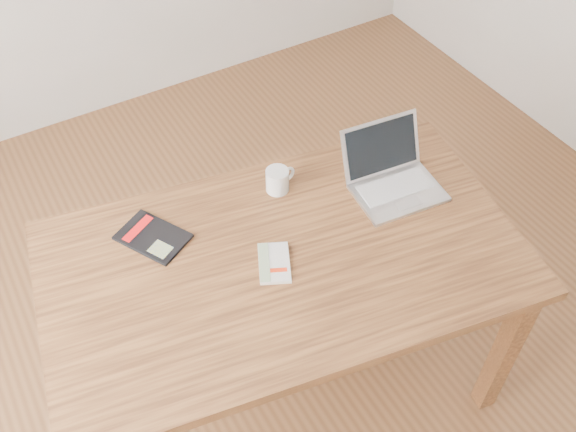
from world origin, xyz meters
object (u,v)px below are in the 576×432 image
white_guidebook (274,263)px  coffee_mug (278,180)px  desk (284,274)px  laptop (392,176)px  black_guidebook (153,237)px

white_guidebook → coffee_mug: (0.17, 0.28, 0.04)m
desk → laptop: 0.50m
white_guidebook → laptop: size_ratio=0.57×
desk → coffee_mug: 0.33m
desk → laptop: laptop is taller
coffee_mug → desk: bearing=-126.4°
white_guidebook → laptop: 0.53m
black_guidebook → coffee_mug: size_ratio=2.27×
black_guidebook → coffee_mug: bearing=-29.9°
white_guidebook → black_guidebook: (-0.28, 0.29, -0.00)m
white_guidebook → laptop: bearing=36.7°
white_guidebook → coffee_mug: size_ratio=1.59×
white_guidebook → black_guidebook: 0.40m
desk → black_guidebook: black_guidebook is taller
laptop → coffee_mug: bearing=158.8°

